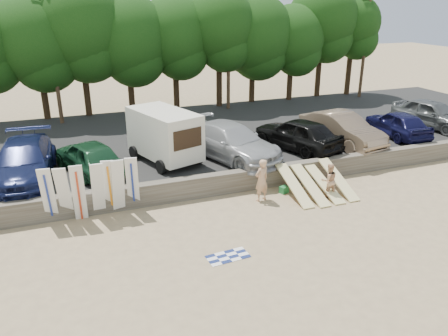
{
  "coord_description": "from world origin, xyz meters",
  "views": [
    {
      "loc": [
        -9.83,
        -14.5,
        8.51
      ],
      "look_at": [
        -3.24,
        3.0,
        1.24
      ],
      "focal_mm": 35.0,
      "sensor_mm": 36.0,
      "label": 1
    }
  ],
  "objects_px": {
    "car_3": "(297,134)",
    "car_1": "(89,156)",
    "beachgoer_a": "(262,180)",
    "cooler": "(284,190)",
    "beachgoer_b": "(329,180)",
    "car_4": "(342,129)",
    "car_6": "(432,114)",
    "car_2": "(231,142)",
    "box_trailer": "(164,134)",
    "car_0": "(24,162)",
    "car_5": "(397,124)"
  },
  "relations": [
    {
      "from": "car_3",
      "to": "cooler",
      "type": "distance_m",
      "value": 4.72
    },
    {
      "from": "car_4",
      "to": "car_6",
      "type": "bearing_deg",
      "value": -2.71
    },
    {
      "from": "car_3",
      "to": "beachgoer_b",
      "type": "xyz_separation_m",
      "value": [
        -0.96,
        -4.68,
        -0.79
      ]
    },
    {
      "from": "beachgoer_b",
      "to": "car_4",
      "type": "bearing_deg",
      "value": -121.52
    },
    {
      "from": "car_4",
      "to": "beachgoer_b",
      "type": "height_order",
      "value": "car_4"
    },
    {
      "from": "car_4",
      "to": "beachgoer_a",
      "type": "height_order",
      "value": "car_4"
    },
    {
      "from": "car_0",
      "to": "cooler",
      "type": "distance_m",
      "value": 12.01
    },
    {
      "from": "car_2",
      "to": "car_4",
      "type": "bearing_deg",
      "value": -20.23
    },
    {
      "from": "box_trailer",
      "to": "car_4",
      "type": "xyz_separation_m",
      "value": [
        10.08,
        -0.75,
        -0.58
      ]
    },
    {
      "from": "car_1",
      "to": "beachgoer_b",
      "type": "xyz_separation_m",
      "value": [
        10.05,
        -5.13,
        -0.71
      ]
    },
    {
      "from": "car_2",
      "to": "beachgoer_b",
      "type": "distance_m",
      "value": 5.52
    },
    {
      "from": "car_5",
      "to": "beachgoer_b",
      "type": "distance_m",
      "value": 9.11
    },
    {
      "from": "car_2",
      "to": "car_4",
      "type": "xyz_separation_m",
      "value": [
        6.77,
        0.03,
        -0.01
      ]
    },
    {
      "from": "car_5",
      "to": "car_6",
      "type": "relative_size",
      "value": 0.89
    },
    {
      "from": "box_trailer",
      "to": "car_4",
      "type": "bearing_deg",
      "value": -22.56
    },
    {
      "from": "car_2",
      "to": "beachgoer_a",
      "type": "xyz_separation_m",
      "value": [
        -0.06,
        -3.86,
        -0.62
      ]
    },
    {
      "from": "car_0",
      "to": "cooler",
      "type": "relative_size",
      "value": 16.28
    },
    {
      "from": "box_trailer",
      "to": "car_5",
      "type": "xyz_separation_m",
      "value": [
        14.1,
        -0.69,
        -0.68
      ]
    },
    {
      "from": "car_6",
      "to": "beachgoer_a",
      "type": "height_order",
      "value": "car_6"
    },
    {
      "from": "beachgoer_a",
      "to": "cooler",
      "type": "height_order",
      "value": "beachgoer_a"
    },
    {
      "from": "box_trailer",
      "to": "car_5",
      "type": "bearing_deg",
      "value": -21.1
    },
    {
      "from": "car_1",
      "to": "beachgoer_a",
      "type": "xyz_separation_m",
      "value": [
        7.0,
        -4.42,
        -0.53
      ]
    },
    {
      "from": "car_0",
      "to": "car_5",
      "type": "xyz_separation_m",
      "value": [
        20.69,
        -0.52,
        -0.1
      ]
    },
    {
      "from": "car_6",
      "to": "car_5",
      "type": "bearing_deg",
      "value": -177.96
    },
    {
      "from": "car_5",
      "to": "car_1",
      "type": "bearing_deg",
      "value": 2.35
    },
    {
      "from": "box_trailer",
      "to": "car_1",
      "type": "xyz_separation_m",
      "value": [
        -3.75,
        -0.22,
        -0.67
      ]
    },
    {
      "from": "car_5",
      "to": "car_3",
      "type": "bearing_deg",
      "value": 3.66
    },
    {
      "from": "box_trailer",
      "to": "car_4",
      "type": "relative_size",
      "value": 0.84
    },
    {
      "from": "car_0",
      "to": "car_3",
      "type": "height_order",
      "value": "car_0"
    },
    {
      "from": "beachgoer_a",
      "to": "car_3",
      "type": "bearing_deg",
      "value": -150.59
    },
    {
      "from": "car_0",
      "to": "box_trailer",
      "type": "bearing_deg",
      "value": 5.57
    },
    {
      "from": "car_2",
      "to": "car_5",
      "type": "height_order",
      "value": "car_2"
    },
    {
      "from": "car_5",
      "to": "beachgoer_b",
      "type": "height_order",
      "value": "car_5"
    },
    {
      "from": "cooler",
      "to": "car_5",
      "type": "bearing_deg",
      "value": 2.49
    },
    {
      "from": "car_4",
      "to": "beachgoer_a",
      "type": "xyz_separation_m",
      "value": [
        -6.83,
        -3.88,
        -0.61
      ]
    },
    {
      "from": "car_1",
      "to": "car_5",
      "type": "bearing_deg",
      "value": 159.17
    },
    {
      "from": "car_1",
      "to": "beachgoer_a",
      "type": "distance_m",
      "value": 8.29
    },
    {
      "from": "box_trailer",
      "to": "car_6",
      "type": "height_order",
      "value": "box_trailer"
    },
    {
      "from": "car_0",
      "to": "beachgoer_a",
      "type": "xyz_separation_m",
      "value": [
        9.85,
        -4.46,
        -0.62
      ]
    },
    {
      "from": "car_0",
      "to": "beachgoer_b",
      "type": "relative_size",
      "value": 3.87
    },
    {
      "from": "beachgoer_b",
      "to": "cooler",
      "type": "distance_m",
      "value": 2.1
    },
    {
      "from": "car_3",
      "to": "car_4",
      "type": "bearing_deg",
      "value": 158.19
    },
    {
      "from": "car_4",
      "to": "car_6",
      "type": "xyz_separation_m",
      "value": [
        7.52,
        0.92,
        -0.0
      ]
    },
    {
      "from": "car_3",
      "to": "car_1",
      "type": "bearing_deg",
      "value": -22.4
    },
    {
      "from": "car_2",
      "to": "car_3",
      "type": "distance_m",
      "value": 3.95
    },
    {
      "from": "car_3",
      "to": "car_4",
      "type": "distance_m",
      "value": 2.82
    },
    {
      "from": "car_1",
      "to": "cooler",
      "type": "xyz_separation_m",
      "value": [
        8.35,
        -4.07,
        -1.35
      ]
    },
    {
      "from": "car_4",
      "to": "cooler",
      "type": "height_order",
      "value": "car_4"
    },
    {
      "from": "car_5",
      "to": "beachgoer_b",
      "type": "xyz_separation_m",
      "value": [
        -7.8,
        -4.66,
        -0.7
      ]
    },
    {
      "from": "car_2",
      "to": "car_5",
      "type": "relative_size",
      "value": 1.33
    }
  ]
}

